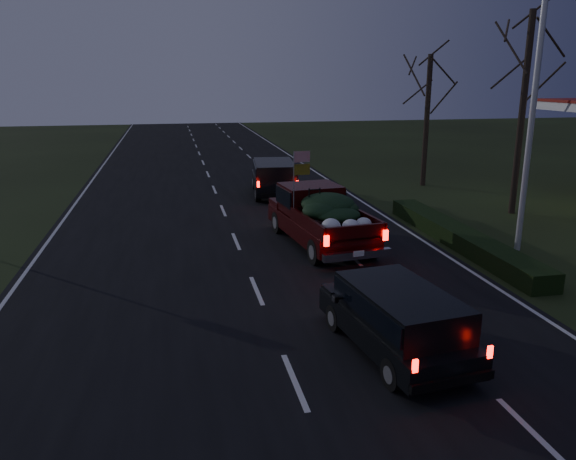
{
  "coord_description": "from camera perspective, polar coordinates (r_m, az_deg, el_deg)",
  "views": [
    {
      "loc": [
        -2.15,
        -14.68,
        5.84
      ],
      "look_at": [
        1.23,
        1.57,
        1.3
      ],
      "focal_mm": 35.0,
      "sensor_mm": 36.0,
      "label": 1
    }
  ],
  "objects": [
    {
      "name": "rear_suv",
      "position": [
        12.36,
        11.11,
        -8.42
      ],
      "size": [
        2.35,
        4.45,
        1.23
      ],
      "rotation": [
        0.0,
        0.0,
        0.13
      ],
      "color": "black",
      "rests_on": "ground"
    },
    {
      "name": "road_asphalt",
      "position": [
        15.94,
        -3.21,
        -6.18
      ],
      "size": [
        14.0,
        120.0,
        0.02
      ],
      "primitive_type": "cube",
      "color": "black",
      "rests_on": "ground"
    },
    {
      "name": "lead_suv",
      "position": [
        28.47,
        -1.42,
        5.63
      ],
      "size": [
        2.53,
        5.06,
        1.4
      ],
      "rotation": [
        0.0,
        0.0,
        -0.11
      ],
      "color": "black",
      "rests_on": "ground"
    },
    {
      "name": "bare_tree_far",
      "position": [
        31.77,
        14.1,
        13.76
      ],
      "size": [
        3.6,
        3.6,
        7.0
      ],
      "color": "black",
      "rests_on": "ground"
    },
    {
      "name": "pickup_truck",
      "position": [
        20.01,
        3.31,
        1.67
      ],
      "size": [
        2.85,
        5.97,
        3.02
      ],
      "rotation": [
        0.0,
        0.0,
        0.12
      ],
      "color": "#350707",
      "rests_on": "ground"
    },
    {
      "name": "bare_tree_mid",
      "position": [
        26.17,
        23.15,
        15.24
      ],
      "size": [
        3.6,
        3.6,
        8.5
      ],
      "color": "black",
      "rests_on": "ground"
    },
    {
      "name": "light_pole",
      "position": [
        20.35,
        23.82,
        13.04
      ],
      "size": [
        0.5,
        0.9,
        9.16
      ],
      "color": "silver",
      "rests_on": "ground"
    },
    {
      "name": "ground",
      "position": [
        15.94,
        -3.21,
        -6.21
      ],
      "size": [
        120.0,
        120.0,
        0.0
      ],
      "primitive_type": "plane",
      "color": "black",
      "rests_on": "ground"
    },
    {
      "name": "hedge_row",
      "position": [
        21.03,
        16.97,
        -0.66
      ],
      "size": [
        1.0,
        10.0,
        0.6
      ],
      "primitive_type": "cube",
      "color": "black",
      "rests_on": "ground"
    }
  ]
}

